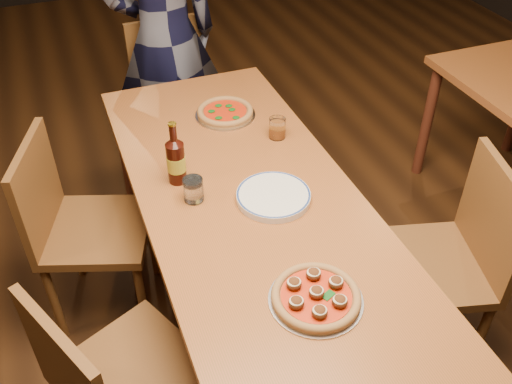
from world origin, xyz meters
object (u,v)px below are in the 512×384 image
object	(u,v)px
amber_glass	(277,128)
chair_main_e	(427,265)
table_main	(251,213)
pizza_meatball	(316,296)
pizza_margherita	(225,112)
diner	(165,38)
chair_end	(180,104)
beer_bottle	(176,162)
water_glass	(193,190)
chair_main_sw	(97,229)
chair_main_nw	(133,372)
plate_stack	(273,197)

from	to	relation	value
amber_glass	chair_main_e	bearing A→B (deg)	-61.40
table_main	pizza_meatball	world-z (taller)	pizza_meatball
table_main	pizza_margherita	world-z (taller)	pizza_margherita
amber_glass	diner	size ratio (longest dim) A/B	0.05
pizza_margherita	amber_glass	world-z (taller)	amber_glass
pizza_margherita	amber_glass	distance (m)	0.29
chair_end	pizza_meatball	xyz separation A→B (m)	(-0.02, -1.78, 0.30)
chair_end	beer_bottle	bearing A→B (deg)	-105.20
chair_main_e	beer_bottle	size ratio (longest dim) A/B	3.76
water_glass	chair_main_e	bearing A→B (deg)	-25.69
table_main	pizza_margherita	size ratio (longest dim) A/B	7.34
chair_main_sw	amber_glass	bearing A→B (deg)	-71.63
pizza_meatball	diner	size ratio (longest dim) A/B	0.18
pizza_meatball	chair_main_nw	bearing A→B (deg)	164.49
chair_main_sw	beer_bottle	xyz separation A→B (m)	(0.34, -0.16, 0.38)
chair_end	diner	bearing A→B (deg)	103.80
chair_end	chair_main_sw	bearing A→B (deg)	-125.36
amber_glass	diner	bearing A→B (deg)	103.76
table_main	beer_bottle	size ratio (longest dim) A/B	7.84
pizza_meatball	water_glass	world-z (taller)	water_glass
chair_main_nw	water_glass	xyz separation A→B (m)	(0.36, 0.44, 0.34)
chair_main_e	water_glass	bearing A→B (deg)	-100.65
water_glass	diner	distance (m)	1.29
chair_main_nw	pizza_meatball	world-z (taller)	chair_main_nw
beer_bottle	amber_glass	bearing A→B (deg)	17.30
plate_stack	diner	xyz separation A→B (m)	(-0.07, 1.38, 0.07)
beer_bottle	water_glass	size ratio (longest dim) A/B	2.73
chair_main_e	diner	size ratio (longest dim) A/B	0.58
chair_main_nw	chair_end	xyz separation A→B (m)	(0.59, 1.62, 0.01)
pizza_meatball	beer_bottle	distance (m)	0.77
chair_main_sw	chair_main_nw	bearing A→B (deg)	-160.11
plate_stack	diner	world-z (taller)	diner
chair_main_nw	beer_bottle	xyz separation A→B (m)	(0.33, 0.57, 0.39)
chair_main_sw	beer_bottle	distance (m)	0.53
diner	pizza_meatball	bearing A→B (deg)	86.32
chair_main_nw	chair_main_e	bearing A→B (deg)	-112.21
chair_main_sw	plate_stack	xyz separation A→B (m)	(0.64, -0.40, 0.30)
pizza_meatball	chair_main_e	bearing A→B (deg)	19.04
table_main	pizza_meatball	bearing A→B (deg)	-88.57
beer_bottle	table_main	bearing A→B (deg)	-41.93
chair_main_e	water_glass	distance (m)	0.96
water_glass	diner	xyz separation A→B (m)	(0.21, 1.27, 0.03)
table_main	water_glass	xyz separation A→B (m)	(-0.20, 0.07, 0.12)
table_main	pizza_margherita	xyz separation A→B (m)	(0.10, 0.60, 0.09)
plate_stack	beer_bottle	bearing A→B (deg)	142.06
table_main	water_glass	size ratio (longest dim) A/B	21.43
diner	plate_stack	bearing A→B (deg)	88.99
chair_main_sw	diner	distance (m)	1.19
table_main	chair_main_sw	bearing A→B (deg)	146.97
table_main	water_glass	bearing A→B (deg)	160.09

